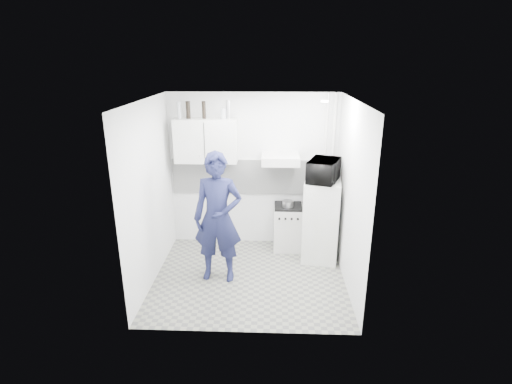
{
  "coord_description": "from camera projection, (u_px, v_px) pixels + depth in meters",
  "views": [
    {
      "loc": [
        0.3,
        -5.22,
        3.15
      ],
      "look_at": [
        0.08,
        0.3,
        1.25
      ],
      "focal_mm": 28.0,
      "sensor_mm": 36.0,
      "label": 1
    }
  ],
  "objects": [
    {
      "name": "stove",
      "position": [
        288.0,
        228.0,
        6.77
      ],
      "size": [
        0.47,
        0.47,
        0.75
      ],
      "primitive_type": "cube",
      "color": "silver",
      "rests_on": "floor"
    },
    {
      "name": "stove_top",
      "position": [
        288.0,
        206.0,
        6.64
      ],
      "size": [
        0.45,
        0.45,
        0.03
      ],
      "primitive_type": "cube",
      "color": "black",
      "rests_on": "stove"
    },
    {
      "name": "fridge",
      "position": [
        321.0,
        221.0,
        6.32
      ],
      "size": [
        0.63,
        0.63,
        1.32
      ],
      "primitive_type": "cube",
      "rotation": [
        0.0,
        0.0,
        -0.15
      ],
      "color": "silver",
      "rests_on": "floor"
    },
    {
      "name": "range_hood",
      "position": [
        280.0,
        159.0,
        6.39
      ],
      "size": [
        0.6,
        0.5,
        0.14
      ],
      "primitive_type": "cube",
      "color": "silver",
      "rests_on": "wall_back"
    },
    {
      "name": "wall_right",
      "position": [
        350.0,
        197.0,
        5.49
      ],
      "size": [
        0.0,
        2.6,
        2.6
      ],
      "primitive_type": "plane",
      "rotation": [
        1.57,
        0.0,
        -1.57
      ],
      "color": "white",
      "rests_on": "floor"
    },
    {
      "name": "bottle_e",
      "position": [
        228.0,
        109.0,
        6.24
      ],
      "size": [
        0.07,
        0.07,
        0.29
      ],
      "primitive_type": "cylinder",
      "color": "silver",
      "rests_on": "upper_cabinet"
    },
    {
      "name": "ceiling_spot_fixture",
      "position": [
        325.0,
        101.0,
        5.29
      ],
      "size": [
        0.1,
        0.1,
        0.02
      ],
      "primitive_type": "cylinder",
      "color": "white",
      "rests_on": "ceiling"
    },
    {
      "name": "bottle_b",
      "position": [
        188.0,
        110.0,
        6.27
      ],
      "size": [
        0.07,
        0.07,
        0.27
      ],
      "primitive_type": "cylinder",
      "color": "black",
      "rests_on": "upper_cabinet"
    },
    {
      "name": "saucepan",
      "position": [
        288.0,
        204.0,
        6.57
      ],
      "size": [
        0.18,
        0.18,
        0.1
      ],
      "primitive_type": "cylinder",
      "color": "silver",
      "rests_on": "stove_top"
    },
    {
      "name": "person",
      "position": [
        218.0,
        218.0,
        5.67
      ],
      "size": [
        0.72,
        0.5,
        1.91
      ],
      "primitive_type": "imported",
      "rotation": [
        0.0,
        0.0,
        -0.06
      ],
      "color": "#181C3F",
      "rests_on": "floor"
    },
    {
      "name": "microwave",
      "position": [
        324.0,
        170.0,
        6.05
      ],
      "size": [
        0.71,
        0.59,
        0.34
      ],
      "primitive_type": "imported",
      "rotation": [
        0.0,
        0.0,
        1.22
      ],
      "color": "black",
      "rests_on": "fridge"
    },
    {
      "name": "upper_cabinet",
      "position": [
        206.0,
        140.0,
        6.41
      ],
      "size": [
        1.0,
        0.35,
        0.7
      ],
      "primitive_type": "cube",
      "color": "silver",
      "rests_on": "wall_back"
    },
    {
      "name": "pipe_a",
      "position": [
        331.0,
        173.0,
        6.6
      ],
      "size": [
        0.05,
        0.05,
        2.6
      ],
      "primitive_type": "cylinder",
      "color": "silver",
      "rests_on": "floor"
    },
    {
      "name": "canister_b",
      "position": [
        223.0,
        113.0,
        6.26
      ],
      "size": [
        0.09,
        0.09,
        0.17
      ],
      "primitive_type": "cylinder",
      "color": "#B2B7BC",
      "rests_on": "upper_cabinet"
    },
    {
      "name": "wall_left",
      "position": [
        150.0,
        194.0,
        5.6
      ],
      "size": [
        0.0,
        2.6,
        2.6
      ],
      "primitive_type": "plane",
      "rotation": [
        1.57,
        0.0,
        1.57
      ],
      "color": "white",
      "rests_on": "floor"
    },
    {
      "name": "ceiling",
      "position": [
        249.0,
        100.0,
        5.13
      ],
      "size": [
        2.8,
        2.8,
        0.0
      ],
      "primitive_type": "plane",
      "color": "white",
      "rests_on": "wall_back"
    },
    {
      "name": "pipe_b",
      "position": [
        324.0,
        173.0,
        6.61
      ],
      "size": [
        0.04,
        0.04,
        2.6
      ],
      "primitive_type": "cylinder",
      "color": "silver",
      "rests_on": "floor"
    },
    {
      "name": "backsplash",
      "position": [
        253.0,
        177.0,
        6.75
      ],
      "size": [
        2.74,
        0.03,
        0.6
      ],
      "primitive_type": "cube",
      "color": "white",
      "rests_on": "wall_back"
    },
    {
      "name": "bottle_a",
      "position": [
        179.0,
        110.0,
        6.27
      ],
      "size": [
        0.06,
        0.06,
        0.26
      ],
      "primitive_type": "cylinder",
      "color": "#B2B7BC",
      "rests_on": "upper_cabinet"
    },
    {
      "name": "wall_back",
      "position": [
        253.0,
        171.0,
        6.73
      ],
      "size": [
        2.8,
        0.0,
        2.8
      ],
      "primitive_type": "plane",
      "rotation": [
        1.57,
        0.0,
        0.0
      ],
      "color": "white",
      "rests_on": "floor"
    },
    {
      "name": "floor",
      "position": [
        250.0,
        277.0,
        5.97
      ],
      "size": [
        2.8,
        2.8,
        0.0
      ],
      "primitive_type": "plane",
      "color": "gray",
      "rests_on": "ground"
    },
    {
      "name": "bottle_d",
      "position": [
        204.0,
        110.0,
        6.26
      ],
      "size": [
        0.06,
        0.06,
        0.27
      ],
      "primitive_type": "cylinder",
      "color": "black",
      "rests_on": "upper_cabinet"
    }
  ]
}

